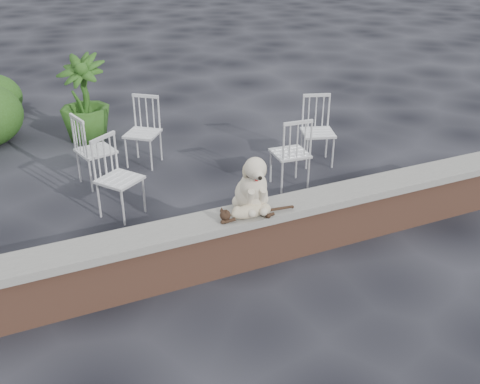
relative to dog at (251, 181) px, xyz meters
name	(u,v)px	position (x,y,z in m)	size (l,w,h in m)	color
ground	(267,257)	(0.16, -0.05, -0.88)	(60.00, 60.00, 0.00)	black
brick_wall	(268,236)	(0.16, -0.05, -0.63)	(6.00, 0.30, 0.50)	brown
capstone	(268,211)	(0.16, -0.05, -0.34)	(6.20, 0.40, 0.08)	slate
dog	(251,181)	(0.00, 0.00, 0.00)	(0.39, 0.52, 0.60)	beige
cat	(250,210)	(-0.08, -0.15, -0.22)	(0.88, 0.21, 0.15)	tan
chair_b	(142,132)	(-0.33, 2.74, -0.41)	(0.56, 0.56, 0.94)	white
chair_a	(120,178)	(-0.96, 1.44, -0.41)	(0.56, 0.56, 0.94)	white
chair_e	(96,149)	(-1.03, 2.39, -0.41)	(0.56, 0.56, 0.94)	white
chair_c	(290,152)	(1.17, 1.31, -0.41)	(0.56, 0.56, 0.94)	white
chair_d	(318,131)	(1.86, 1.78, -0.41)	(0.56, 0.56, 0.94)	white
potted_plant_b	(84,99)	(-0.87, 3.97, -0.23)	(0.73, 0.73, 1.30)	#274C15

